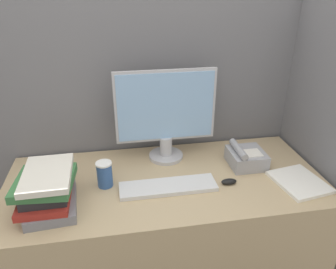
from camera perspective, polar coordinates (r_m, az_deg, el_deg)
cubicle_panel_rear at (r=1.92m, az=-2.37°, el=0.08°), size 1.95×0.04×1.65m
cubicle_panel_right at (r=1.90m, az=24.27°, el=-2.66°), size 0.04×0.75×1.65m
desk at (r=1.86m, az=-0.43°, el=-17.61°), size 1.55×0.69×0.76m
monitor at (r=1.69m, az=-0.40°, el=3.27°), size 0.52×0.18×0.49m
keyboard at (r=1.55m, az=0.12°, el=-9.06°), size 0.45×0.13×0.02m
mouse at (r=1.61m, az=10.56°, el=-8.06°), size 0.08×0.04×0.03m
coffee_cup at (r=1.57m, az=-10.98°, el=-6.80°), size 0.08×0.08×0.13m
book_stack at (r=1.49m, az=-20.26°, el=-9.09°), size 0.25×0.31×0.17m
desk_telephone at (r=1.76m, az=13.39°, el=-3.88°), size 0.18×0.18×0.11m
paper_pile at (r=1.71m, az=21.87°, el=-7.68°), size 0.25×0.28×0.02m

